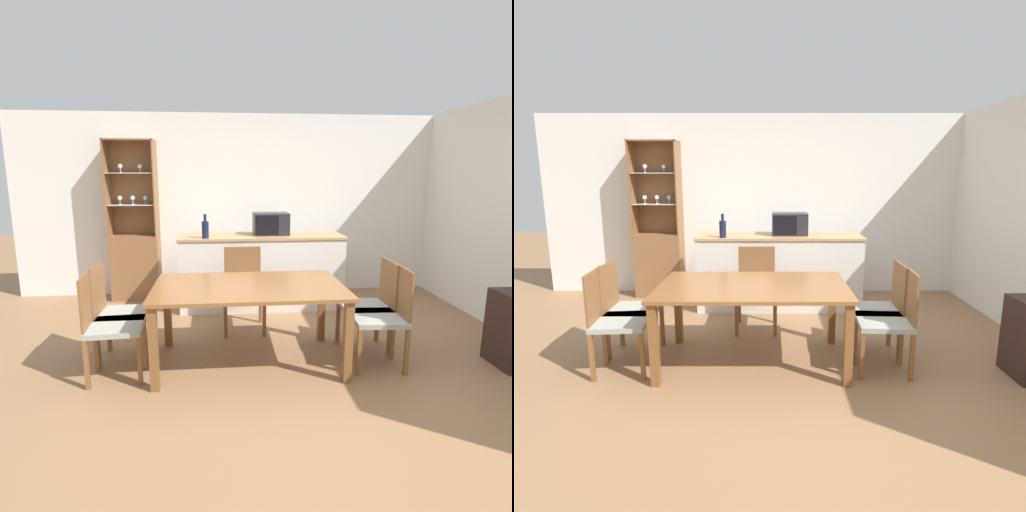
% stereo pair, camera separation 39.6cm
% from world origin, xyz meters
% --- Properties ---
extents(ground_plane, '(18.00, 18.00, 0.00)m').
position_xyz_m(ground_plane, '(0.00, 0.00, 0.00)').
color(ground_plane, '#936B47').
extents(wall_back, '(6.80, 0.06, 2.55)m').
position_xyz_m(wall_back, '(0.00, 2.63, 1.27)').
color(wall_back, white).
rests_on(wall_back, ground_plane).
extents(kitchen_counter, '(2.11, 0.63, 0.95)m').
position_xyz_m(kitchen_counter, '(-0.01, 1.90, 0.48)').
color(kitchen_counter, silver).
rests_on(kitchen_counter, ground_plane).
extents(display_cabinet, '(0.65, 0.37, 2.17)m').
position_xyz_m(display_cabinet, '(-1.72, 2.43, 0.63)').
color(display_cabinet, brown).
rests_on(display_cabinet, ground_plane).
extents(dining_table, '(1.70, 1.00, 0.74)m').
position_xyz_m(dining_table, '(-0.29, 0.28, 0.65)').
color(dining_table, brown).
rests_on(dining_table, ground_plane).
extents(dining_chair_head_far, '(0.46, 0.46, 0.91)m').
position_xyz_m(dining_chair_head_far, '(-0.29, 1.13, 0.47)').
color(dining_chair_head_far, '#999E93').
rests_on(dining_chair_head_far, ground_plane).
extents(dining_chair_side_left_near, '(0.49, 0.49, 0.91)m').
position_xyz_m(dining_chair_side_left_near, '(-1.48, 0.13, 0.47)').
color(dining_chair_side_left_near, '#999E93').
rests_on(dining_chair_side_left_near, ground_plane).
extents(dining_chair_side_right_near, '(0.48, 0.48, 0.91)m').
position_xyz_m(dining_chair_side_right_near, '(0.91, 0.13, 0.47)').
color(dining_chair_side_right_near, '#999E93').
rests_on(dining_chair_side_right_near, ground_plane).
extents(dining_chair_side_right_far, '(0.47, 0.47, 0.91)m').
position_xyz_m(dining_chair_side_right_far, '(0.91, 0.43, 0.47)').
color(dining_chair_side_right_far, '#999E93').
rests_on(dining_chair_side_right_far, ground_plane).
extents(dining_chair_side_left_far, '(0.46, 0.46, 0.91)m').
position_xyz_m(dining_chair_side_left_far, '(-1.48, 0.43, 0.47)').
color(dining_chair_side_left_far, '#999E93').
rests_on(dining_chair_side_left_far, ground_plane).
extents(microwave, '(0.45, 0.33, 0.28)m').
position_xyz_m(microwave, '(0.12, 1.93, 1.09)').
color(microwave, '#232328').
rests_on(microwave, kitchen_counter).
extents(wine_bottle, '(0.08, 0.08, 0.29)m').
position_xyz_m(wine_bottle, '(-0.72, 1.68, 1.07)').
color(wine_bottle, '#141E38').
rests_on(wine_bottle, kitchen_counter).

